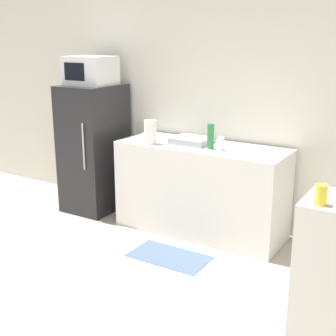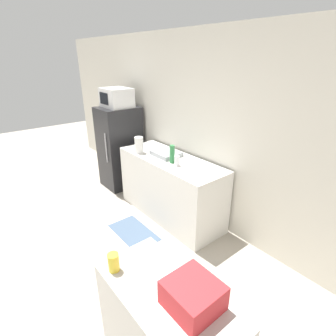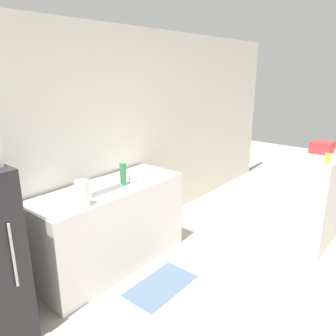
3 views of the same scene
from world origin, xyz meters
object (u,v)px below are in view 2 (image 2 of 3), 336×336
bottle_tall (172,154)px  paper_towel_roll (139,145)px  bottle_short (177,161)px  jar (114,262)px  basket (193,295)px  refrigerator (120,148)px  microwave (117,98)px

bottle_tall → paper_towel_roll: bearing=-168.5°
paper_towel_roll → bottle_short: bearing=8.7°
paper_towel_roll → jar: bearing=-36.3°
bottle_tall → basket: bearing=-37.6°
bottle_tall → basket: (1.89, -1.46, 0.17)m
bottle_tall → jar: size_ratio=2.26×
basket → jar: bearing=-157.9°
bottle_short → paper_towel_roll: bearing=-171.3°
refrigerator → microwave: microwave is taller
microwave → paper_towel_roll: bearing=-11.0°
refrigerator → microwave: size_ratio=2.88×
jar → refrigerator: bearing=150.3°
basket → jar: (-0.45, -0.18, -0.01)m
refrigerator → bottle_short: (1.63, -0.07, 0.26)m
bottle_tall → bottle_short: bearing=-6.7°
basket → jar: basket is taller
basket → jar: 0.48m
bottle_short → microwave: bearing=177.8°
refrigerator → basket: size_ratio=5.90×
microwave → bottle_short: (1.63, -0.06, -0.62)m
microwave → paper_towel_roll: 1.08m
basket → paper_towel_roll: bearing=152.0°
refrigerator → bottle_short: refrigerator is taller
basket → paper_towel_roll: 2.85m
bottle_tall → bottle_short: size_ratio=1.86×
microwave → bottle_tall: 1.62m
refrigerator → bottle_tall: (1.52, -0.05, 0.32)m
refrigerator → paper_towel_roll: bearing=-11.1°
bottle_short → paper_towel_roll: 0.74m
microwave → basket: 3.75m
basket → paper_towel_roll: size_ratio=1.02×
microwave → paper_towel_roll: microwave is taller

